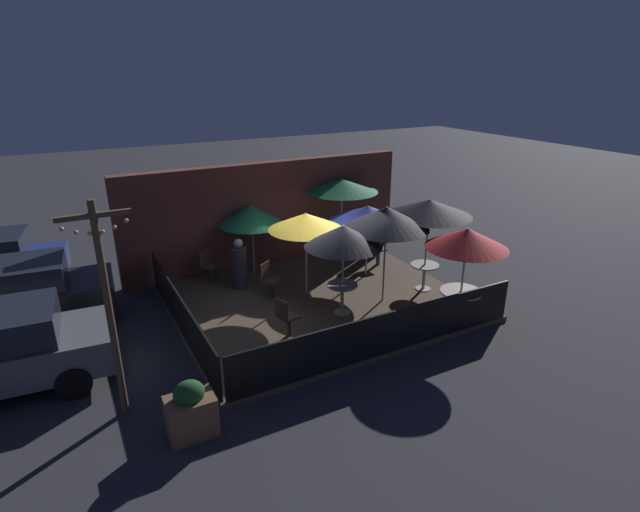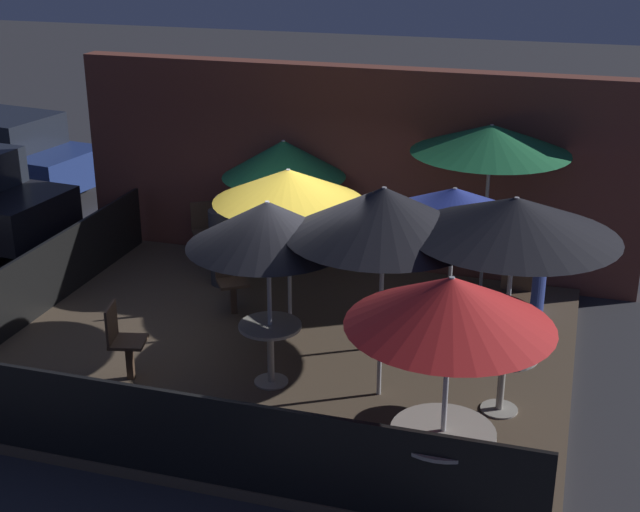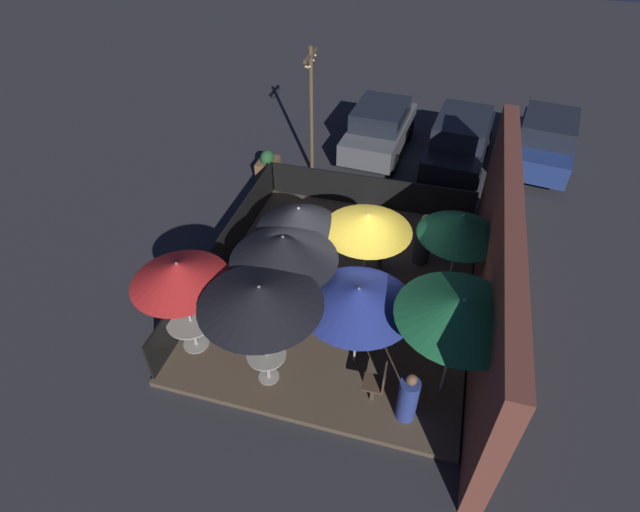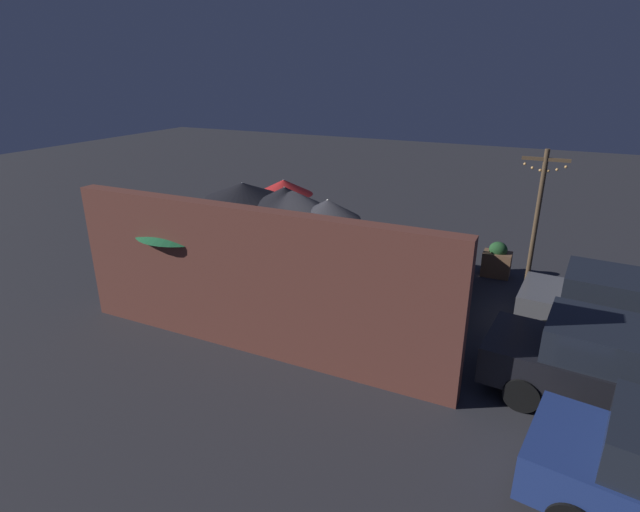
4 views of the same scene
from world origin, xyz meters
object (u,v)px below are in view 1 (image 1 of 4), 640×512
(patio_umbrella_2, at_px, (467,238))
(patio_chair_0, at_px, (208,265))
(patio_umbrella_6, at_px, (342,185))
(patio_chair_1, at_px, (286,316))
(patio_umbrella_0, at_px, (429,208))
(patio_umbrella_5, at_px, (368,214))
(patio_chair_3, at_px, (269,278))
(patron_0, at_px, (240,266))
(patio_umbrella_7, at_px, (252,215))
(patio_umbrella_1, at_px, (343,236))
(patron_1, at_px, (371,241))
(patio_umbrella_3, at_px, (306,222))
(dining_table_1, at_px, (342,291))
(light_post, at_px, (108,302))
(patio_chair_2, at_px, (377,247))
(planter_box, at_px, (191,411))
(patio_umbrella_4, at_px, (387,218))
(parked_car_1, at_px, (12,296))
(dining_table_2, at_px, (461,297))
(dining_table_0, at_px, (424,270))

(patio_umbrella_2, distance_m, patio_chair_0, 6.92)
(patio_umbrella_6, distance_m, patio_chair_1, 5.61)
(patio_umbrella_2, bearing_deg, patio_umbrella_0, 78.10)
(patio_umbrella_5, bearing_deg, patio_chair_3, 179.41)
(patron_0, bearing_deg, patio_umbrella_7, -36.65)
(patio_umbrella_6, bearing_deg, patio_umbrella_1, -120.23)
(patio_chair_0, xyz_separation_m, patron_1, (5.05, -0.51, 0.01))
(patio_umbrella_3, bearing_deg, dining_table_1, -80.23)
(patio_umbrella_7, relative_size, light_post, 0.53)
(patio_chair_2, bearing_deg, planter_box, -57.55)
(patron_0, height_order, patron_1, patron_0)
(patio_umbrella_0, distance_m, patio_chair_2, 2.75)
(patio_chair_0, bearing_deg, patio_umbrella_2, 8.30)
(dining_table_1, height_order, light_post, light_post)
(patio_umbrella_3, xyz_separation_m, patio_chair_1, (-1.44, -1.84, -1.46))
(patio_umbrella_7, height_order, light_post, light_post)
(patio_umbrella_0, xyz_separation_m, planter_box, (-6.96, -2.54, -1.92))
(patio_umbrella_4, xyz_separation_m, patron_0, (-2.94, 2.49, -1.59))
(patio_umbrella_5, height_order, patron_0, patio_umbrella_5)
(patron_1, relative_size, planter_box, 1.14)
(light_post, xyz_separation_m, parked_car_1, (-1.73, 4.38, -1.33))
(patio_umbrella_1, distance_m, parked_car_1, 7.72)
(dining_table_2, distance_m, patio_chair_1, 4.13)
(patio_umbrella_5, relative_size, patio_chair_3, 2.31)
(patio_umbrella_5, height_order, dining_table_0, patio_umbrella_5)
(patio_umbrella_7, bearing_deg, patio_umbrella_2, -56.74)
(patio_chair_3, bearing_deg, patio_umbrella_5, 54.84)
(patio_umbrella_5, bearing_deg, parked_car_1, 170.67)
(patio_chair_2, distance_m, patron_0, 4.25)
(patron_0, xyz_separation_m, planter_box, (-2.66, -4.99, -0.28))
(patio_umbrella_3, bearing_deg, patio_umbrella_2, -50.29)
(planter_box, bearing_deg, light_post, 128.50)
(patio_umbrella_1, distance_m, patio_chair_1, 2.27)
(patio_umbrella_0, bearing_deg, planter_box, -159.92)
(patio_umbrella_2, xyz_separation_m, patio_umbrella_6, (-0.26, 5.04, 0.23))
(patio_umbrella_4, relative_size, patron_0, 1.78)
(light_post, bearing_deg, patio_chair_2, 24.39)
(patio_chair_3, height_order, planter_box, same)
(patio_chair_1, bearing_deg, patio_chair_0, 85.57)
(patio_umbrella_0, height_order, patio_chair_0, patio_umbrella_0)
(patio_umbrella_1, xyz_separation_m, dining_table_0, (2.64, 0.15, -1.42))
(patio_umbrella_2, distance_m, patron_1, 4.73)
(patio_umbrella_5, xyz_separation_m, dining_table_0, (0.84, -1.53, -1.28))
(patio_umbrella_7, bearing_deg, patio_umbrella_4, -55.28)
(patio_umbrella_1, distance_m, dining_table_1, 1.39)
(patio_chair_3, xyz_separation_m, parked_car_1, (-5.77, 1.41, 0.22))
(patio_umbrella_0, bearing_deg, patio_umbrella_4, -177.91)
(patio_umbrella_5, xyz_separation_m, patio_chair_0, (-4.10, 1.69, -1.32))
(dining_table_0, bearing_deg, patio_umbrella_3, 156.13)
(patron_1, distance_m, parked_car_1, 9.71)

